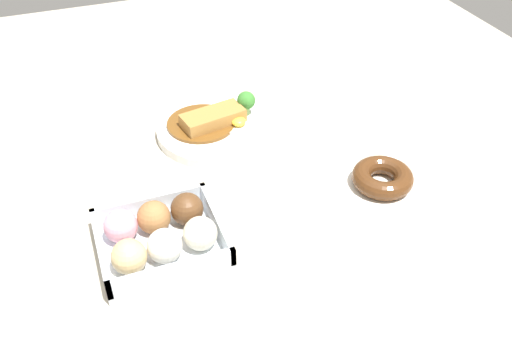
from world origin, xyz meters
TOP-DOWN VIEW (x-y plane):
  - ground_plane at (0.00, 0.00)m, footprint 1.60×1.60m
  - curry_plate at (0.01, -0.08)m, footprint 0.23×0.23m
  - donut_box at (0.18, 0.18)m, footprint 0.18×0.16m
  - chocolate_ring_donut at (-0.20, 0.17)m, footprint 0.14×0.14m

SIDE VIEW (x-z plane):
  - ground_plane at x=0.00m, z-range 0.00..0.00m
  - curry_plate at x=0.01m, z-range -0.02..0.05m
  - chocolate_ring_donut at x=-0.20m, z-range 0.00..0.03m
  - donut_box at x=0.18m, z-range 0.00..0.06m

